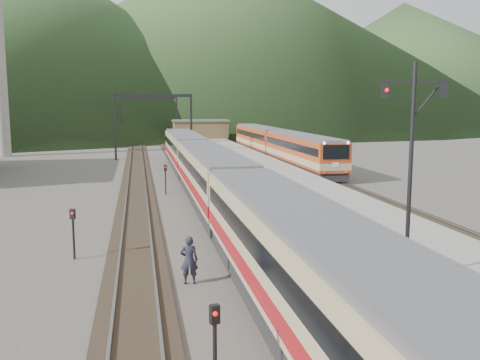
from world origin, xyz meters
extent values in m
cube|color=black|center=(0.00, 40.00, 0.06)|extent=(2.60, 200.00, 0.12)
cube|color=slate|center=(-0.72, 40.00, 0.16)|extent=(0.10, 200.00, 0.14)
cube|color=slate|center=(0.72, 40.00, 0.16)|extent=(0.10, 200.00, 0.14)
cube|color=black|center=(-5.00, 40.00, 0.06)|extent=(2.60, 200.00, 0.12)
cube|color=slate|center=(-5.72, 40.00, 0.16)|extent=(0.10, 200.00, 0.14)
cube|color=slate|center=(-4.28, 40.00, 0.16)|extent=(0.10, 200.00, 0.14)
cube|color=black|center=(11.50, 40.00, 0.06)|extent=(2.60, 200.00, 0.12)
cube|color=slate|center=(10.78, 40.00, 0.16)|extent=(0.10, 200.00, 0.14)
cube|color=slate|center=(12.22, 40.00, 0.16)|extent=(0.10, 200.00, 0.14)
cube|color=gray|center=(5.60, 38.00, 0.50)|extent=(8.00, 100.00, 1.00)
cube|color=black|center=(-7.50, 55.00, 4.00)|extent=(0.25, 0.25, 8.00)
cube|color=black|center=(1.80, 55.00, 4.00)|extent=(0.25, 0.25, 8.00)
cube|color=black|center=(-2.85, 55.00, 7.80)|extent=(9.30, 0.22, 0.35)
cube|color=black|center=(-7.50, 80.00, 4.00)|extent=(0.25, 0.25, 8.00)
cube|color=black|center=(1.80, 80.00, 4.00)|extent=(0.25, 0.25, 8.00)
cube|color=black|center=(-2.85, 80.00, 7.80)|extent=(9.30, 0.22, 0.35)
cube|color=brown|center=(5.60, 78.00, 2.40)|extent=(9.00, 4.00, 2.80)
cube|color=slate|center=(5.60, 78.00, 3.95)|extent=(9.40, 4.40, 0.30)
cone|color=#284720|center=(-40.00, 190.00, 30.00)|extent=(180.00, 180.00, 60.00)
cone|color=#284720|center=(30.00, 230.00, 37.50)|extent=(220.00, 220.00, 75.00)
cone|color=#284720|center=(110.00, 210.00, 25.00)|extent=(160.00, 160.00, 50.00)
cube|color=tan|center=(0.00, 3.19, 2.04)|extent=(2.97, 19.97, 3.63)
cube|color=tan|center=(0.00, 23.66, 2.04)|extent=(2.97, 19.97, 3.63)
cube|color=tan|center=(0.00, 44.13, 2.04)|extent=(2.97, 19.97, 3.63)
cube|color=#B03F1C|center=(11.50, 39.83, 1.95)|extent=(2.82, 18.95, 3.44)
cube|color=#B03F1C|center=(11.50, 59.28, 1.95)|extent=(2.82, 18.95, 3.44)
cylinder|color=black|center=(4.03, 4.17, 4.60)|extent=(0.14, 0.14, 7.20)
cube|color=black|center=(4.03, 4.17, 7.60)|extent=(2.10, 0.78, 0.07)
cube|color=black|center=(3.18, 4.46, 7.30)|extent=(0.29, 0.25, 0.50)
cube|color=black|center=(4.88, 3.88, 7.30)|extent=(0.29, 0.25, 0.50)
cylinder|color=black|center=(-3.14, -0.26, 1.00)|extent=(0.10, 0.10, 2.00)
cube|color=black|center=(-3.14, -0.26, 2.05)|extent=(0.26, 0.22, 0.45)
cylinder|color=black|center=(-2.81, 28.38, 1.00)|extent=(0.10, 0.10, 2.00)
cube|color=black|center=(-2.81, 28.38, 2.05)|extent=(0.23, 0.18, 0.45)
cylinder|color=black|center=(-7.70, 12.06, 1.00)|extent=(0.10, 0.10, 2.00)
cube|color=black|center=(-7.70, 12.06, 2.05)|extent=(0.26, 0.22, 0.45)
imported|color=#222234|center=(-2.98, 7.84, 0.94)|extent=(0.73, 0.52, 1.88)
camera|label=1|loc=(-4.77, -11.93, 6.89)|focal=40.00mm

